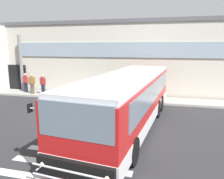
{
  "coord_description": "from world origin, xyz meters",
  "views": [
    {
      "loc": [
        5.08,
        -11.4,
        4.02
      ],
      "look_at": [
        1.98,
        1.07,
        1.5
      ],
      "focal_mm": 34.8,
      "sensor_mm": 36.0,
      "label": 1
    }
  ],
  "objects_px": {
    "passenger_by_doorway": "(32,82)",
    "passenger_at_curb_edge": "(43,84)",
    "safety_bollard_yellow": "(136,98)",
    "passenger_near_column": "(26,82)",
    "bus_main_foreground": "(128,101)",
    "entry_support_column": "(21,63)"
  },
  "relations": [
    {
      "from": "entry_support_column",
      "to": "passenger_by_doorway",
      "type": "xyz_separation_m",
      "value": [
        1.67,
        -1.01,
        -1.49
      ]
    },
    {
      "from": "bus_main_foreground",
      "to": "passenger_near_column",
      "type": "relative_size",
      "value": 6.73
    },
    {
      "from": "bus_main_foreground",
      "to": "safety_bollard_yellow",
      "type": "bearing_deg",
      "value": 92.31
    },
    {
      "from": "bus_main_foreground",
      "to": "passenger_near_column",
      "type": "distance_m",
      "value": 11.44
    },
    {
      "from": "passenger_by_doorway",
      "to": "passenger_at_curb_edge",
      "type": "xyz_separation_m",
      "value": [
        1.09,
        -0.13,
        -0.03
      ]
    },
    {
      "from": "passenger_at_curb_edge",
      "to": "safety_bollard_yellow",
      "type": "relative_size",
      "value": 1.86
    },
    {
      "from": "bus_main_foreground",
      "to": "passenger_at_curb_edge",
      "type": "bearing_deg",
      "value": 146.77
    },
    {
      "from": "passenger_by_doorway",
      "to": "entry_support_column",
      "type": "bearing_deg",
      "value": 148.81
    },
    {
      "from": "passenger_near_column",
      "to": "passenger_by_doorway",
      "type": "relative_size",
      "value": 1.0
    },
    {
      "from": "passenger_at_curb_edge",
      "to": "passenger_near_column",
      "type": "bearing_deg",
      "value": 166.53
    },
    {
      "from": "passenger_by_doorway",
      "to": "passenger_at_curb_edge",
      "type": "height_order",
      "value": "same"
    },
    {
      "from": "entry_support_column",
      "to": "safety_bollard_yellow",
      "type": "xyz_separation_m",
      "value": [
        10.54,
        -1.8,
        -2.15
      ]
    },
    {
      "from": "passenger_by_doorway",
      "to": "passenger_near_column",
      "type": "bearing_deg",
      "value": 158.71
    },
    {
      "from": "passenger_by_doorway",
      "to": "safety_bollard_yellow",
      "type": "bearing_deg",
      "value": -5.08
    },
    {
      "from": "bus_main_foreground",
      "to": "passenger_near_column",
      "type": "bearing_deg",
      "value": 150.19
    },
    {
      "from": "bus_main_foreground",
      "to": "passenger_at_curb_edge",
      "type": "height_order",
      "value": "bus_main_foreground"
    },
    {
      "from": "safety_bollard_yellow",
      "to": "passenger_at_curb_edge",
      "type": "bearing_deg",
      "value": 175.17
    },
    {
      "from": "entry_support_column",
      "to": "bus_main_foreground",
      "type": "height_order",
      "value": "entry_support_column"
    },
    {
      "from": "passenger_near_column",
      "to": "bus_main_foreground",
      "type": "bearing_deg",
      "value": -29.81
    },
    {
      "from": "bus_main_foreground",
      "to": "passenger_near_column",
      "type": "xyz_separation_m",
      "value": [
        -9.92,
        5.68,
        -0.25
      ]
    },
    {
      "from": "passenger_near_column",
      "to": "passenger_by_doorway",
      "type": "xyz_separation_m",
      "value": [
        0.87,
        -0.34,
        0.03
      ]
    },
    {
      "from": "passenger_by_doorway",
      "to": "safety_bollard_yellow",
      "type": "height_order",
      "value": "passenger_by_doorway"
    }
  ]
}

